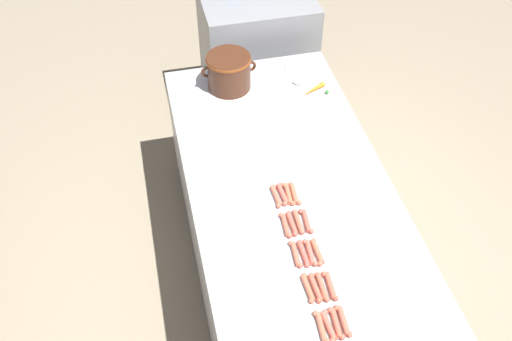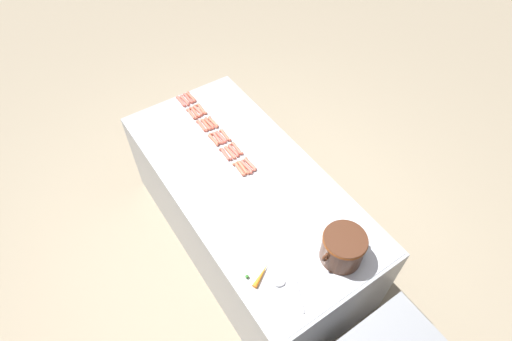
{
  "view_description": "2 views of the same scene",
  "coord_description": "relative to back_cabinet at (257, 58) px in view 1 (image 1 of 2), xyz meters",
  "views": [
    {
      "loc": [
        -0.6,
        -1.84,
        2.95
      ],
      "look_at": [
        -0.15,
        0.11,
        0.86
      ],
      "focal_mm": 39.74,
      "sensor_mm": 36.0,
      "label": 1
    },
    {
      "loc": [
        0.95,
        1.55,
        3.08
      ],
      "look_at": [
        -0.1,
        -0.01,
        0.84
      ],
      "focal_mm": 28.36,
      "sensor_mm": 36.0,
      "label": 2
    }
  ],
  "objects": [
    {
      "name": "hot_dog_17",
      "position": [
        -0.22,
        -1.63,
        0.34
      ],
      "size": [
        0.04,
        0.15,
        0.03
      ],
      "color": "#CB674A",
      "rests_on": "griddle_counter"
    },
    {
      "name": "carrot",
      "position": [
        0.15,
        -0.87,
        0.35
      ],
      "size": [
        0.17,
        0.11,
        0.03
      ],
      "color": "orange",
      "rests_on": "griddle_counter"
    },
    {
      "name": "hot_dog_1",
      "position": [
        -0.28,
        -2.36,
        0.34
      ],
      "size": [
        0.03,
        0.15,
        0.03
      ],
      "color": "#CC684D",
      "rests_on": "griddle_counter"
    },
    {
      "name": "griddle_counter",
      "position": [
        -0.19,
        -1.56,
        -0.09
      ],
      "size": [
        1.02,
        2.16,
        0.84
      ],
      "color": "#9EA0A5",
      "rests_on": "ground_plane"
    },
    {
      "name": "hot_dog_13",
      "position": [
        -0.22,
        -2.35,
        0.34
      ],
      "size": [
        0.03,
        0.15,
        0.03
      ],
      "color": "#CC5F49",
      "rests_on": "griddle_counter"
    },
    {
      "name": "hot_dog_3",
      "position": [
        -0.28,
        -1.99,
        0.34
      ],
      "size": [
        0.03,
        0.15,
        0.03
      ],
      "color": "#CD634C",
      "rests_on": "griddle_counter"
    },
    {
      "name": "hot_dog_10",
      "position": [
        -0.25,
        -1.81,
        0.34
      ],
      "size": [
        0.03,
        0.15,
        0.03
      ],
      "color": "#C75A4A",
      "rests_on": "griddle_counter"
    },
    {
      "name": "hot_dog_7",
      "position": [
        -0.25,
        -2.36,
        0.34
      ],
      "size": [
        0.04,
        0.15,
        0.03
      ],
      "color": "#CB634F",
      "rests_on": "griddle_counter"
    },
    {
      "name": "hot_dog_19",
      "position": [
        -0.18,
        -2.35,
        0.34
      ],
      "size": [
        0.03,
        0.15,
        0.03
      ],
      "color": "#C4624D",
      "rests_on": "griddle_counter"
    },
    {
      "name": "hot_dog_11",
      "position": [
        -0.25,
        -1.62,
        0.34
      ],
      "size": [
        0.03,
        0.15,
        0.03
      ],
      "color": "#CC5D4D",
      "rests_on": "griddle_counter"
    },
    {
      "name": "hot_dog_15",
      "position": [
        -0.22,
        -1.99,
        0.34
      ],
      "size": [
        0.04,
        0.15,
        0.03
      ],
      "color": "#CE604E",
      "rests_on": "griddle_counter"
    },
    {
      "name": "hot_dog_8",
      "position": [
        -0.25,
        -2.17,
        0.34
      ],
      "size": [
        0.03,
        0.15,
        0.03
      ],
      "color": "#C65D48",
      "rests_on": "griddle_counter"
    },
    {
      "name": "hot_dog_23",
      "position": [
        -0.19,
        -1.63,
        0.34
      ],
      "size": [
        0.04,
        0.15,
        0.03
      ],
      "color": "#C4664C",
      "rests_on": "griddle_counter"
    },
    {
      "name": "serving_spoon",
      "position": [
        0.06,
        -0.73,
        0.34
      ],
      "size": [
        0.15,
        0.26,
        0.02
      ],
      "color": "#B7B7BC",
      "rests_on": "griddle_counter"
    },
    {
      "name": "hot_dog_2",
      "position": [
        -0.28,
        -2.17,
        0.34
      ],
      "size": [
        0.03,
        0.15,
        0.03
      ],
      "color": "#CE6549",
      "rests_on": "griddle_counter"
    },
    {
      "name": "hot_dog_16",
      "position": [
        -0.22,
        -1.81,
        0.34
      ],
      "size": [
        0.03,
        0.15,
        0.03
      ],
      "color": "#C3644D",
      "rests_on": "griddle_counter"
    },
    {
      "name": "hot_dog_4",
      "position": [
        -0.29,
        -1.82,
        0.34
      ],
      "size": [
        0.03,
        0.15,
        0.03
      ],
      "color": "#C85F4B",
      "rests_on": "griddle_counter"
    },
    {
      "name": "hot_dog_14",
      "position": [
        -0.22,
        -2.18,
        0.34
      ],
      "size": [
        0.03,
        0.15,
        0.03
      ],
      "color": "#C5624B",
      "rests_on": "griddle_counter"
    },
    {
      "name": "hot_dog_22",
      "position": [
        -0.18,
        -1.82,
        0.34
      ],
      "size": [
        0.04,
        0.15,
        0.03
      ],
      "color": "#C2594A",
      "rests_on": "griddle_counter"
    },
    {
      "name": "back_cabinet",
      "position": [
        0.0,
        0.0,
        0.0
      ],
      "size": [
        0.76,
        0.63,
        1.02
      ],
      "primitive_type": "cube",
      "color": "gray",
      "rests_on": "ground_plane"
    },
    {
      "name": "ground_plane",
      "position": [
        -0.19,
        -1.56,
        -0.51
      ],
      "size": [
        20.0,
        20.0,
        0.0
      ],
      "primitive_type": "plane",
      "color": "gray"
    },
    {
      "name": "bean_pot",
      "position": [
        -0.33,
        -0.71,
        0.45
      ],
      "size": [
        0.33,
        0.27,
        0.21
      ],
      "color": "#472616",
      "rests_on": "griddle_counter"
    },
    {
      "name": "hot_dog_9",
      "position": [
        -0.25,
        -1.99,
        0.34
      ],
      "size": [
        0.03,
        0.15,
        0.03
      ],
      "color": "#CD5B4E",
      "rests_on": "griddle_counter"
    },
    {
      "name": "hot_dog_21",
      "position": [
        -0.19,
        -2.0,
        0.34
      ],
      "size": [
        0.03,
        0.15,
        0.03
      ],
      "color": "#C7634A",
      "rests_on": "griddle_counter"
    },
    {
      "name": "hot_dog_20",
      "position": [
        -0.18,
        -2.18,
        0.34
      ],
      "size": [
        0.03,
        0.15,
        0.03
      ],
      "color": "#C65B47",
      "rests_on": "griddle_counter"
    },
    {
      "name": "hot_dog_5",
      "position": [
        -0.28,
        -1.63,
        0.34
      ],
      "size": [
        0.03,
        0.15,
        0.03
      ],
      "color": "#C76550",
      "rests_on": "griddle_counter"
    }
  ]
}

